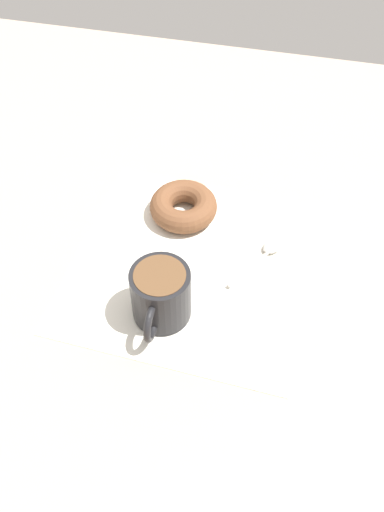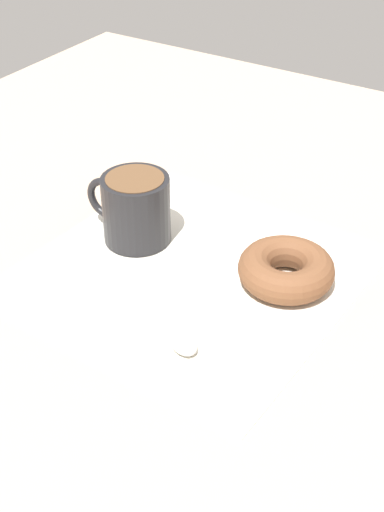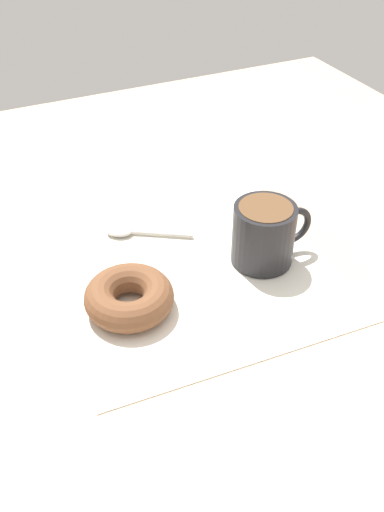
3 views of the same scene
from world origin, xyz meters
The scene contains 5 objects.
ground_plane centered at (0.00, 0.00, -1.00)cm, with size 120.00×120.00×2.00cm, color tan.
napkin centered at (-0.89, -0.78, 0.15)cm, with size 33.76×33.76×0.30cm, color white.
coffee_cup centered at (-9.98, 1.31, 4.47)cm, with size 11.00×7.87×8.07cm.
donut centered at (8.76, 2.80, 2.08)cm, with size 10.41×10.41×3.56cm, color brown.
spoon centered at (3.82, -10.97, 0.71)cm, with size 10.67×7.28×0.90cm.
Camera 2 is at (32.84, -54.31, 47.32)cm, focal length 50.00 mm.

